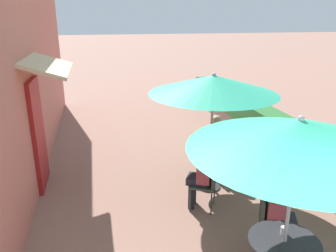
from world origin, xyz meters
TOP-DOWN VIEW (x-y plane):
  - cafe_facade_wall at (-2.54, 5.62)m, footprint 0.98×11.50m
  - planter_hedge at (2.75, 5.65)m, footprint 0.60×10.50m
  - patio_umbrella_near at (0.71, 1.69)m, footprint 2.30×2.30m
  - cafe_chair_near_left at (0.94, 2.41)m, footprint 0.53×0.53m
  - seated_patron_near_left at (1.04, 2.36)m, footprint 0.50×0.45m
  - coffee_cup_near at (0.77, 1.82)m, footprint 0.07×0.07m
  - patio_table_mid at (0.76, 4.32)m, footprint 0.81×0.81m
  - patio_umbrella_mid at (0.76, 4.32)m, footprint 2.30×2.30m
  - cafe_chair_mid_left at (0.47, 3.63)m, footprint 0.54×0.54m
  - seated_patron_mid_left at (0.37, 3.68)m, footprint 0.50×0.47m
  - cafe_chair_mid_right at (1.05, 5.01)m, footprint 0.54×0.54m
  - seated_patron_mid_right at (1.15, 4.96)m, footprint 0.50×0.47m
  - coffee_cup_mid at (0.76, 4.47)m, footprint 0.07×0.07m

SIDE VIEW (x-z plane):
  - cafe_chair_near_left at x=0.94m, z-range 0.08..0.95m
  - cafe_chair_mid_left at x=0.47m, z-range 0.08..0.95m
  - cafe_chair_mid_right at x=1.05m, z-range 0.08..0.95m
  - planter_hedge at x=2.75m, z-range 0.03..1.04m
  - patio_table_mid at x=0.76m, z-range 0.18..0.93m
  - seated_patron_near_left at x=1.04m, z-range 0.06..1.31m
  - seated_patron_mid_left at x=0.37m, z-range 0.06..1.31m
  - seated_patron_mid_right at x=1.15m, z-range 0.06..1.31m
  - coffee_cup_near at x=0.77m, z-range 0.75..0.84m
  - coffee_cup_mid at x=0.76m, z-range 0.75..0.84m
  - patio_umbrella_near at x=0.71m, z-range 0.91..3.16m
  - patio_umbrella_mid at x=0.76m, z-range 0.91..3.16m
  - cafe_facade_wall at x=-2.54m, z-range -0.01..4.19m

